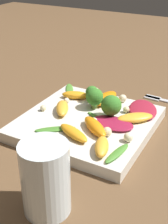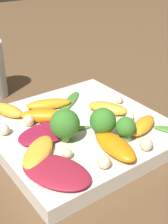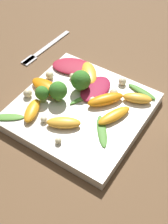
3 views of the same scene
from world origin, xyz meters
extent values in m
plane|color=brown|center=(0.00, 0.00, 0.00)|extent=(2.40, 2.40, 0.00)
cube|color=silver|center=(0.00, 0.00, 0.01)|extent=(0.25, 0.25, 0.02)
ellipsoid|color=maroon|center=(0.08, -0.09, 0.03)|extent=(0.11, 0.09, 0.01)
ellipsoid|color=maroon|center=(0.00, -0.06, 0.03)|extent=(0.05, 0.09, 0.01)
ellipsoid|color=#FCAD33|center=(0.00, 0.06, 0.03)|extent=(0.07, 0.06, 0.02)
ellipsoid|color=orange|center=(0.07, 0.07, 0.03)|extent=(0.04, 0.07, 0.02)
ellipsoid|color=orange|center=(0.09, 0.00, 0.03)|extent=(0.08, 0.04, 0.02)
ellipsoid|color=#FCAD33|center=(-0.09, -0.08, 0.03)|extent=(0.06, 0.04, 0.02)
ellipsoid|color=#FCAD33|center=(0.04, -0.09, 0.03)|extent=(0.07, 0.08, 0.01)
ellipsoid|color=orange|center=(-0.07, -0.01, 0.03)|extent=(0.05, 0.08, 0.02)
ellipsoid|color=orange|center=(-0.04, -0.04, 0.03)|extent=(0.07, 0.08, 0.02)
cylinder|color=#7A9E51|center=(0.03, -0.04, 0.03)|extent=(0.01, 0.01, 0.02)
sphere|color=#387A28|center=(0.03, -0.04, 0.05)|extent=(0.04, 0.04, 0.04)
cylinder|color=#7A9E51|center=(0.05, 0.01, 0.03)|extent=(0.01, 0.01, 0.02)
sphere|color=#387A28|center=(0.05, 0.01, 0.05)|extent=(0.04, 0.04, 0.04)
cylinder|color=#84AD5B|center=(0.08, 0.03, 0.03)|extent=(0.02, 0.02, 0.01)
sphere|color=#387A28|center=(0.08, 0.03, 0.05)|extent=(0.03, 0.03, 0.03)
ellipsoid|color=#47842D|center=(0.01, -0.02, 0.03)|extent=(0.03, 0.06, 0.00)
ellipsoid|color=#47842D|center=(-0.07, 0.03, 0.03)|extent=(0.06, 0.07, 0.00)
sphere|color=beige|center=(0.06, -0.06, 0.03)|extent=(0.01, 0.01, 0.01)
sphere|color=beige|center=(0.04, 0.07, 0.03)|extent=(0.01, 0.01, 0.01)
sphere|color=beige|center=(0.11, -0.03, 0.03)|extent=(0.02, 0.02, 0.02)
sphere|color=beige|center=(0.11, 0.04, 0.03)|extent=(0.02, 0.02, 0.02)
sphere|color=beige|center=(-0.01, 0.10, 0.03)|extent=(0.01, 0.01, 0.01)
sphere|color=beige|center=(-0.01, -0.02, 0.03)|extent=(0.01, 0.01, 0.01)
sphere|color=beige|center=(-0.04, -0.06, 0.03)|extent=(0.02, 0.02, 0.02)
sphere|color=beige|center=(-0.04, -0.10, 0.03)|extent=(0.02, 0.02, 0.02)
camera|label=1|loc=(-0.49, -0.26, 0.33)|focal=50.00mm
camera|label=2|loc=(0.34, -0.23, 0.27)|focal=50.00mm
camera|label=3|loc=(-0.24, 0.36, 0.49)|focal=50.00mm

